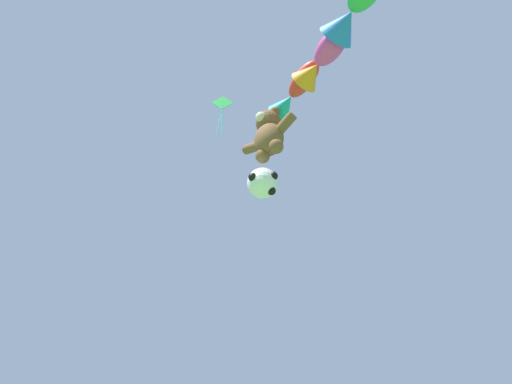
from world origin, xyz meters
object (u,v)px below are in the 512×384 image
(soccer_ball_kite, at_px, (263,183))
(diamond_kite, at_px, (222,108))
(fish_kite_magenta, at_px, (320,61))
(teddy_bear_kite, at_px, (269,134))
(fish_kite_crimson, at_px, (294,93))
(fish_kite_emerald, at_px, (355,6))

(soccer_ball_kite, relative_size, diamond_kite, 0.38)
(soccer_ball_kite, relative_size, fish_kite_magenta, 0.49)
(soccer_ball_kite, xyz_separation_m, diamond_kite, (-1.71, -0.62, 5.41))
(soccer_ball_kite, height_order, diamond_kite, diamond_kite)
(soccer_ball_kite, distance_m, fish_kite_magenta, 4.27)
(teddy_bear_kite, distance_m, fish_kite_crimson, 1.80)
(teddy_bear_kite, height_order, fish_kite_magenta, fish_kite_magenta)
(fish_kite_magenta, xyz_separation_m, diamond_kite, (-4.95, 0.19, 2.75))
(diamond_kite, bearing_deg, fish_kite_emerald, -6.91)
(fish_kite_crimson, xyz_separation_m, fish_kite_emerald, (3.24, -1.22, -0.44))
(teddy_bear_kite, relative_size, fish_kite_crimson, 0.95)
(fish_kite_magenta, height_order, fish_kite_emerald, fish_kite_emerald)
(fish_kite_magenta, height_order, diamond_kite, diamond_kite)
(diamond_kite, bearing_deg, teddy_bear_kite, 9.52)
(fish_kite_magenta, bearing_deg, soccer_ball_kite, 165.89)
(soccer_ball_kite, xyz_separation_m, fish_kite_magenta, (3.24, -0.81, 2.65))
(soccer_ball_kite, height_order, fish_kite_crimson, fish_kite_crimson)
(teddy_bear_kite, bearing_deg, diamond_kite, -170.48)
(fish_kite_emerald, bearing_deg, soccer_ball_kite, 163.93)
(fish_kite_crimson, bearing_deg, teddy_bear_kite, -178.01)
(diamond_kite, bearing_deg, soccer_ball_kite, 19.92)
(fish_kite_crimson, relative_size, fish_kite_magenta, 1.12)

